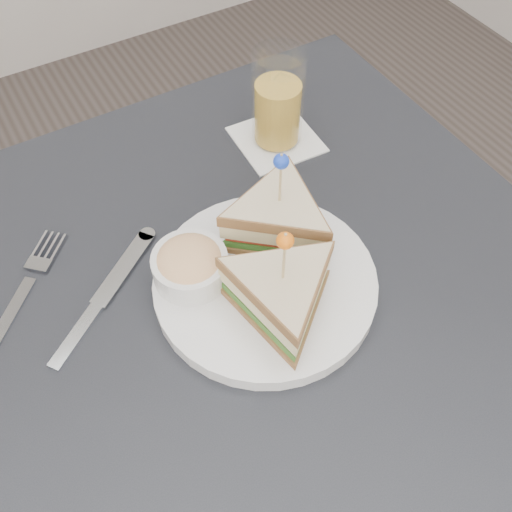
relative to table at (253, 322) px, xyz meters
name	(u,v)px	position (x,y,z in m)	size (l,w,h in m)	color
ground_plane	(254,473)	(0.00, 0.00, -0.67)	(3.50, 3.50, 0.00)	#3F3833
table	(253,322)	(0.00, 0.00, 0.00)	(0.80, 0.80, 0.75)	black
plate_meal	(268,262)	(0.02, 0.00, 0.12)	(0.31, 0.31, 0.16)	white
cutlery_fork	(23,292)	(-0.24, 0.13, 0.08)	(0.16, 0.17, 0.01)	#B7BCC2
cutlery_knife	(102,299)	(-0.16, 0.08, 0.08)	(0.19, 0.14, 0.01)	white
drink_set	(278,105)	(0.16, 0.21, 0.14)	(0.12, 0.12, 0.15)	white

